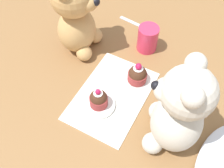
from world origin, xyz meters
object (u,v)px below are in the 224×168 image
(teddy_bear_cream, at_px, (179,111))
(juice_glass, at_px, (148,39))
(cupcake_near_cream_bear, at_px, (137,74))
(cupcake_near_tan_bear, at_px, (99,99))
(teaspoon, at_px, (136,24))
(teddy_bear_tan, at_px, (76,15))
(saucer_plate, at_px, (99,104))

(teddy_bear_cream, height_order, juice_glass, teddy_bear_cream)
(teddy_bear_cream, distance_m, cupcake_near_cream_bear, 0.21)
(cupcake_near_tan_bear, xyz_separation_m, teaspoon, (-0.34, -0.05, -0.03))
(teddy_bear_cream, bearing_deg, teddy_bear_tan, -126.71)
(cupcake_near_cream_bear, xyz_separation_m, saucer_plate, (0.13, -0.05, -0.02))
(saucer_plate, relative_size, teaspoon, 0.67)
(saucer_plate, xyz_separation_m, teaspoon, (-0.34, -0.05, -0.01))
(teddy_bear_cream, distance_m, juice_glass, 0.31)
(juice_glass, xyz_separation_m, teaspoon, (-0.08, -0.07, -0.04))
(saucer_plate, bearing_deg, teaspoon, -171.88)
(teddy_bear_cream, height_order, teaspoon, teddy_bear_cream)
(saucer_plate, bearing_deg, juice_glass, 174.40)
(saucer_plate, xyz_separation_m, cupcake_near_tan_bear, (0.00, 0.00, 0.03))
(teaspoon, bearing_deg, teddy_bear_cream, -46.96)
(juice_glass, bearing_deg, saucer_plate, -5.60)
(saucer_plate, xyz_separation_m, juice_glass, (-0.26, 0.03, 0.03))
(cupcake_near_cream_bear, height_order, teaspoon, cupcake_near_cream_bear)
(teddy_bear_cream, xyz_separation_m, teddy_bear_tan, (-0.15, -0.36, 0.01))
(teddy_bear_tan, bearing_deg, teaspoon, -39.24)
(saucer_plate, distance_m, cupcake_near_tan_bear, 0.03)
(teddy_bear_cream, xyz_separation_m, cupcake_near_cream_bear, (-0.12, -0.14, -0.09))
(teddy_bear_tan, height_order, teaspoon, teddy_bear_tan)
(teddy_bear_cream, relative_size, cupcake_near_cream_bear, 3.85)
(teddy_bear_cream, relative_size, teddy_bear_tan, 1.00)
(teddy_bear_tan, distance_m, cupcake_near_tan_bear, 0.25)
(juice_glass, relative_size, teaspoon, 0.62)
(teddy_bear_cream, height_order, saucer_plate, teddy_bear_cream)
(cupcake_near_cream_bear, height_order, saucer_plate, cupcake_near_cream_bear)
(cupcake_near_tan_bear, bearing_deg, teaspoon, -171.88)
(cupcake_near_tan_bear, height_order, juice_glass, juice_glass)
(teddy_bear_cream, distance_m, saucer_plate, 0.23)
(teddy_bear_tan, relative_size, saucer_plate, 2.93)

